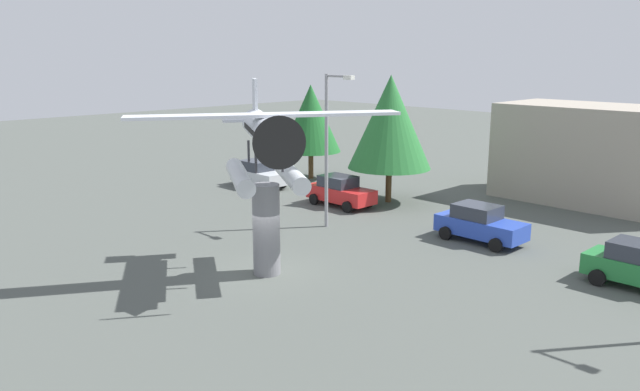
{
  "coord_description": "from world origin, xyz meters",
  "views": [
    {
      "loc": [
        18.81,
        -15.3,
        8.72
      ],
      "look_at": [
        0.0,
        3.0,
        2.77
      ],
      "focal_mm": 35.21,
      "sensor_mm": 36.0,
      "label": 1
    }
  ],
  "objects_px": {
    "storefront_building": "(598,155)",
    "tree_east": "(390,122)",
    "floatplane_monument": "(265,143)",
    "streetlight_primary": "(329,140)",
    "tree_west": "(311,118)",
    "car_far_blue": "(480,223)",
    "display_pedestal": "(266,230)",
    "car_near_silver": "(258,174)",
    "car_mid_red": "(340,191)"
  },
  "relations": [
    {
      "from": "storefront_building",
      "to": "tree_east",
      "type": "relative_size",
      "value": 1.47
    },
    {
      "from": "floatplane_monument",
      "to": "streetlight_primary",
      "type": "bearing_deg",
      "value": 147.19
    },
    {
      "from": "storefront_building",
      "to": "tree_east",
      "type": "xyz_separation_m",
      "value": [
        -8.68,
        -8.73,
        1.92
      ]
    },
    {
      "from": "tree_west",
      "to": "car_far_blue",
      "type": "bearing_deg",
      "value": -16.19
    },
    {
      "from": "display_pedestal",
      "to": "storefront_building",
      "type": "distance_m",
      "value": 22.39
    },
    {
      "from": "display_pedestal",
      "to": "car_near_silver",
      "type": "height_order",
      "value": "display_pedestal"
    },
    {
      "from": "car_near_silver",
      "to": "car_mid_red",
      "type": "height_order",
      "value": "same"
    },
    {
      "from": "car_near_silver",
      "to": "car_mid_red",
      "type": "relative_size",
      "value": 1.0
    },
    {
      "from": "floatplane_monument",
      "to": "tree_west",
      "type": "height_order",
      "value": "floatplane_monument"
    },
    {
      "from": "car_far_blue",
      "to": "tree_west",
      "type": "height_order",
      "value": "tree_west"
    },
    {
      "from": "display_pedestal",
      "to": "floatplane_monument",
      "type": "distance_m",
      "value": 3.52
    },
    {
      "from": "display_pedestal",
      "to": "car_mid_red",
      "type": "bearing_deg",
      "value": 119.75
    },
    {
      "from": "car_mid_red",
      "to": "storefront_building",
      "type": "bearing_deg",
      "value": 48.96
    },
    {
      "from": "tree_east",
      "to": "streetlight_primary",
      "type": "bearing_deg",
      "value": -77.06
    },
    {
      "from": "floatplane_monument",
      "to": "car_mid_red",
      "type": "relative_size",
      "value": 2.25
    },
    {
      "from": "floatplane_monument",
      "to": "streetlight_primary",
      "type": "height_order",
      "value": "streetlight_primary"
    },
    {
      "from": "tree_east",
      "to": "display_pedestal",
      "type": "bearing_deg",
      "value": -70.67
    },
    {
      "from": "tree_west",
      "to": "display_pedestal",
      "type": "bearing_deg",
      "value": -48.54
    },
    {
      "from": "display_pedestal",
      "to": "streetlight_primary",
      "type": "height_order",
      "value": "streetlight_primary"
    },
    {
      "from": "floatplane_monument",
      "to": "storefront_building",
      "type": "bearing_deg",
      "value": 111.45
    },
    {
      "from": "display_pedestal",
      "to": "storefront_building",
      "type": "relative_size",
      "value": 0.33
    },
    {
      "from": "streetlight_primary",
      "to": "tree_east",
      "type": "height_order",
      "value": "streetlight_primary"
    },
    {
      "from": "car_near_silver",
      "to": "tree_east",
      "type": "height_order",
      "value": "tree_east"
    },
    {
      "from": "car_mid_red",
      "to": "storefront_building",
      "type": "xyz_separation_m",
      "value": [
        10.02,
        11.51,
        2.01
      ]
    },
    {
      "from": "tree_west",
      "to": "tree_east",
      "type": "relative_size",
      "value": 0.88
    },
    {
      "from": "car_near_silver",
      "to": "tree_west",
      "type": "height_order",
      "value": "tree_west"
    },
    {
      "from": "display_pedestal",
      "to": "car_far_blue",
      "type": "distance_m",
      "value": 10.72
    },
    {
      "from": "car_near_silver",
      "to": "car_far_blue",
      "type": "distance_m",
      "value": 17.09
    },
    {
      "from": "floatplane_monument",
      "to": "car_far_blue",
      "type": "height_order",
      "value": "floatplane_monument"
    },
    {
      "from": "display_pedestal",
      "to": "tree_east",
      "type": "xyz_separation_m",
      "value": [
        -4.65,
        13.27,
        2.96
      ]
    },
    {
      "from": "tree_west",
      "to": "tree_east",
      "type": "height_order",
      "value": "tree_east"
    },
    {
      "from": "floatplane_monument",
      "to": "car_far_blue",
      "type": "relative_size",
      "value": 2.25
    },
    {
      "from": "display_pedestal",
      "to": "streetlight_primary",
      "type": "bearing_deg",
      "value": 115.13
    },
    {
      "from": "car_mid_red",
      "to": "car_near_silver",
      "type": "bearing_deg",
      "value": -179.27
    },
    {
      "from": "car_mid_red",
      "to": "storefront_building",
      "type": "relative_size",
      "value": 0.38
    },
    {
      "from": "floatplane_monument",
      "to": "car_near_silver",
      "type": "height_order",
      "value": "floatplane_monument"
    },
    {
      "from": "car_mid_red",
      "to": "storefront_building",
      "type": "distance_m",
      "value": 15.39
    },
    {
      "from": "floatplane_monument",
      "to": "tree_east",
      "type": "bearing_deg",
      "value": 141.18
    },
    {
      "from": "display_pedestal",
      "to": "tree_west",
      "type": "bearing_deg",
      "value": 131.46
    },
    {
      "from": "floatplane_monument",
      "to": "display_pedestal",
      "type": "bearing_deg",
      "value": 180.0
    },
    {
      "from": "display_pedestal",
      "to": "tree_west",
      "type": "relative_size",
      "value": 0.56
    },
    {
      "from": "floatplane_monument",
      "to": "car_mid_red",
      "type": "distance_m",
      "value": 12.99
    },
    {
      "from": "display_pedestal",
      "to": "tree_east",
      "type": "relative_size",
      "value": 0.49
    },
    {
      "from": "display_pedestal",
      "to": "storefront_building",
      "type": "bearing_deg",
      "value": 79.63
    },
    {
      "from": "tree_east",
      "to": "car_near_silver",
      "type": "bearing_deg",
      "value": -162.0
    },
    {
      "from": "floatplane_monument",
      "to": "car_mid_red",
      "type": "xyz_separation_m",
      "value": [
        -6.11,
        10.56,
        -4.48
      ]
    },
    {
      "from": "floatplane_monument",
      "to": "car_far_blue",
      "type": "xyz_separation_m",
      "value": [
        3.48,
        10.13,
        -4.48
      ]
    },
    {
      "from": "car_near_silver",
      "to": "car_mid_red",
      "type": "distance_m",
      "value": 7.5
    },
    {
      "from": "streetlight_primary",
      "to": "tree_west",
      "type": "xyz_separation_m",
      "value": [
        -10.04,
        8.22,
        -0.23
      ]
    },
    {
      "from": "streetlight_primary",
      "to": "tree_east",
      "type": "bearing_deg",
      "value": 102.94
    }
  ]
}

